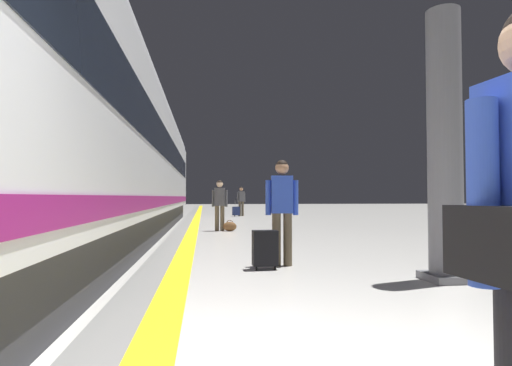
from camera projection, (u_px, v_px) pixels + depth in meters
The scene contains 10 objects.
safety_line_strip at pixel (190, 237), 11.32m from camera, with size 0.36×80.00×0.01m, color yellow.
tactile_edge_band at pixel (179, 237), 11.28m from camera, with size 0.61×80.00×0.01m, color slate.
high_speed_train at pixel (59, 115), 7.02m from camera, with size 2.94×33.58×4.97m.
passenger_near at pixel (282, 204), 6.60m from camera, with size 0.53×0.23×1.70m.
suitcase_near at pixel (265, 248), 6.25m from camera, with size 0.39×0.25×0.59m.
passenger_mid at pixel (220, 201), 13.30m from camera, with size 0.51×0.24×1.64m.
duffel_bag_mid at pixel (230, 226), 13.19m from camera, with size 0.44×0.26×0.36m.
passenger_far at pixel (241, 199), 23.52m from camera, with size 0.49×0.30×1.67m.
suitcase_far at pixel (236, 211), 23.14m from camera, with size 0.44×0.39×0.94m.
platform_pillar at pixel (445, 150), 5.45m from camera, with size 0.56×0.56×3.60m.
Camera 1 is at (-0.57, -1.50, 1.11)m, focal length 28.84 mm.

